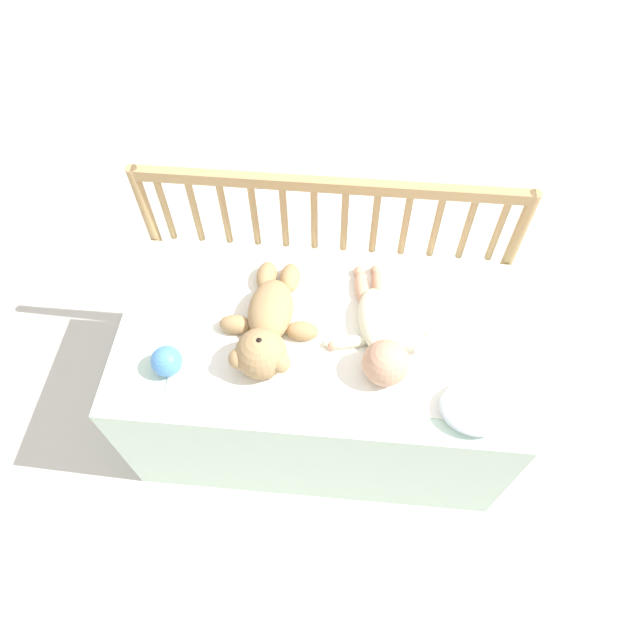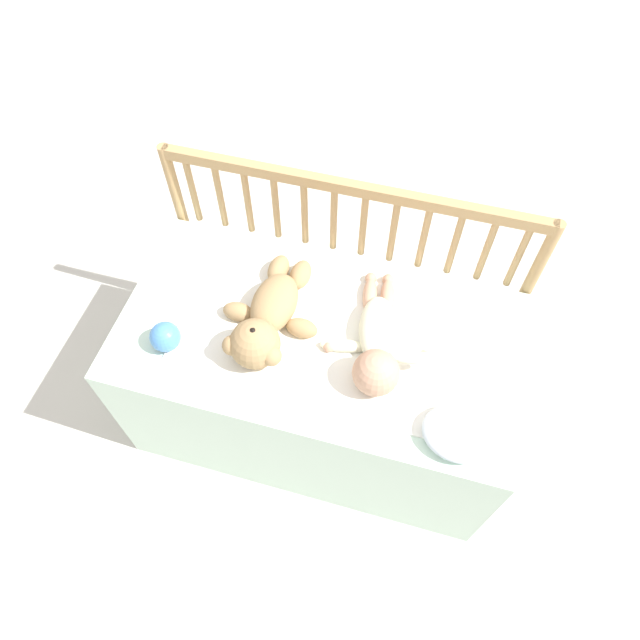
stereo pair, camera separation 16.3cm
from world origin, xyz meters
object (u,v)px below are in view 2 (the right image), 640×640
(toy_ball, at_px, (165,337))
(teddy_bear, at_px, (267,319))
(baby, at_px, (377,345))
(small_pillow, at_px, (459,433))

(toy_ball, bearing_deg, teddy_bear, 25.81)
(baby, bearing_deg, teddy_bear, -179.03)
(baby, xyz_separation_m, toy_ball, (-0.59, -0.13, -0.00))
(baby, relative_size, small_pillow, 2.25)
(small_pillow, bearing_deg, teddy_bear, 162.09)
(teddy_bear, bearing_deg, toy_ball, -154.19)
(small_pillow, bearing_deg, toy_ball, 175.89)
(teddy_bear, xyz_separation_m, small_pillow, (0.58, -0.19, -0.03))
(teddy_bear, height_order, toy_ball, teddy_bear)
(baby, height_order, toy_ball, baby)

